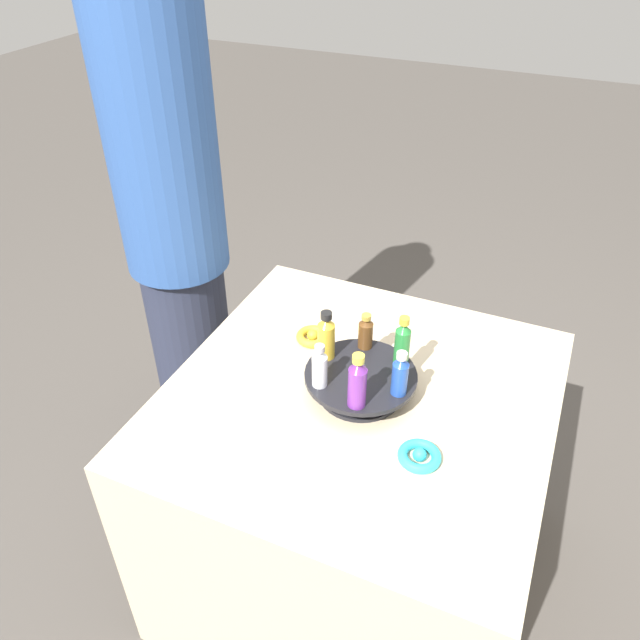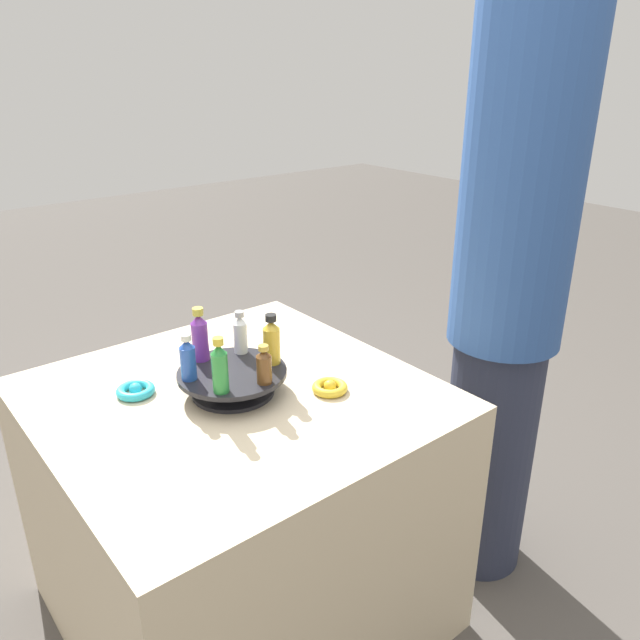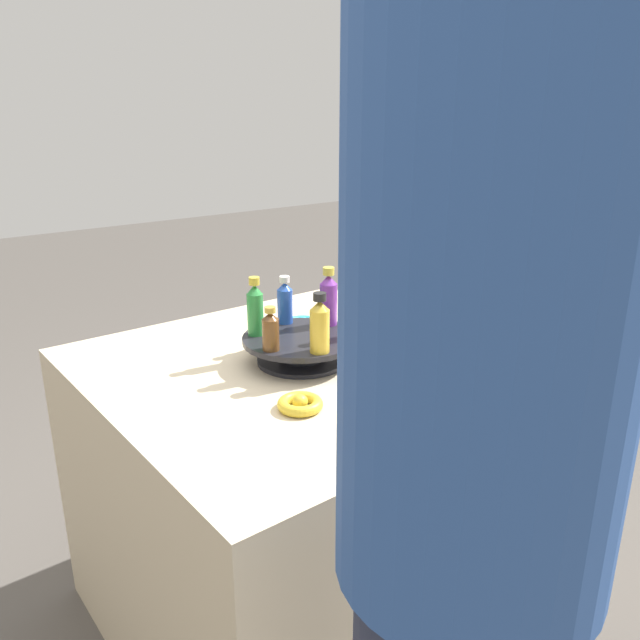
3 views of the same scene
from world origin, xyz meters
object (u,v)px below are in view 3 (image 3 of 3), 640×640
Objects in this scene: bottle_green at (255,309)px; bottle_brown at (271,330)px; display_stand at (301,347)px; bottle_blue at (285,302)px; ribbon_bow_teal at (303,323)px; bottle_purple at (329,298)px; bottle_gold at (320,325)px; person_figure at (476,448)px; ribbon_bow_gold at (300,404)px; bottle_clear at (348,316)px.

bottle_green is 1.40× the size of bottle_brown.
bottle_brown is (0.10, 0.03, 0.07)m from display_stand.
bottle_blue is 1.22× the size of ribbon_bow_teal.
bottle_brown is 0.69× the size of bottle_purple.
bottle_gold is at bearing 59.44° from ribbon_bow_teal.
display_stand is at bearing -0.00° from person_figure.
bottle_blue is at bearing -120.56° from ribbon_bow_gold.
bottle_brown is (0.13, 0.13, -0.01)m from bottle_blue.
display_stand is 0.15× the size of person_figure.
bottle_brown is 1.08× the size of ribbon_bow_gold.
bottle_gold reaches higher than display_stand.
ribbon_bow_gold is at bearing 74.80° from bottle_brown.
bottle_green is at bearing -74.89° from bottle_gold.
ribbon_bow_teal is (-0.04, -0.16, -0.12)m from bottle_purple.
bottle_purple is at bearing -134.89° from bottle_gold.
person_figure is at bearing 62.22° from bottle_purple.
bottle_purple is (-0.17, 0.05, 0.00)m from bottle_green.
bottle_purple is at bearing 135.11° from bottle_blue.
bottle_purple is (-0.13, -0.13, 0.00)m from bottle_gold.
bottle_gold is 1.46× the size of ribbon_bow_gold.
ribbon_bow_gold is at bearing 41.49° from bottle_purple.
display_stand reaches higher than ribbon_bow_teal.
ribbon_bow_gold is (0.22, 0.12, -0.10)m from bottle_clear.
bottle_blue reaches higher than ribbon_bow_gold.
bottle_purple is at bearing 165.11° from bottle_green.
bottle_gold reaches higher than bottle_brown.
bottle_gold is at bearing -142.92° from ribbon_bow_gold.
bottle_brown is at bearing 41.49° from ribbon_bow_teal.
bottle_blue is 0.35m from ribbon_bow_gold.
bottle_clear is at bearing 135.11° from bottle_green.
bottle_blue is 0.86m from person_figure.
display_stand is 0.13m from bottle_clear.
person_figure is (0.38, 0.73, 0.07)m from bottle_purple.
bottle_blue is at bearing -164.89° from bottle_green.
bottle_clear is at bearing 135.11° from display_stand.
bottle_green is at bearing 28.02° from ribbon_bow_teal.
bottle_purple is at bearing -5.81° from person_figure.
person_figure reaches higher than ribbon_bow_gold.
bottle_clear is 0.73m from person_figure.
bottle_gold is at bearing 75.11° from display_stand.
person_figure is at bearing 64.36° from ribbon_bow_teal.
bottle_green is 0.27m from ribbon_bow_teal.
ribbon_bow_gold is at bearing 28.02° from bottle_clear.
bottle_green reaches higher than bottle_clear.
ribbon_bow_teal is (-0.15, -0.19, -0.03)m from display_stand.
person_figure reaches higher than bottle_brown.
display_stand is 0.14m from bottle_green.
bottle_clear reaches higher than bottle_brown.
bottle_purple is (-0.07, 0.07, 0.01)m from bottle_blue.
bottle_gold is (0.03, 0.10, 0.08)m from display_stand.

